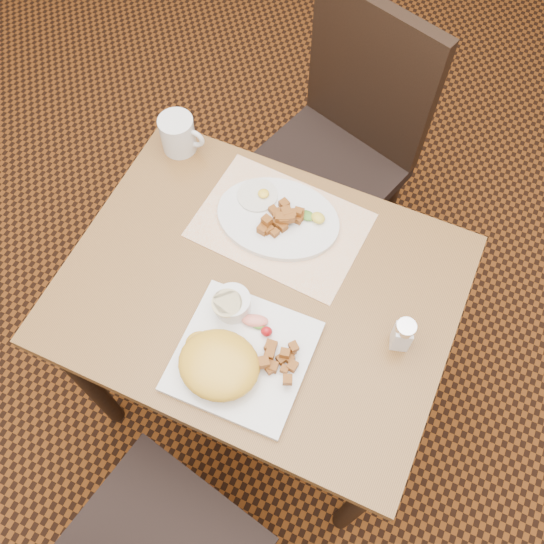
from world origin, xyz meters
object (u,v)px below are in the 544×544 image
Objects in this scene: plate_square at (243,356)px; salt_shaker at (403,334)px; chair_far at (340,142)px; plate_oval at (278,218)px; coffee_mug at (179,134)px; table at (260,306)px.

plate_square is 0.35m from salt_shaker.
chair_far is 0.51m from plate_oval.
salt_shaker is at bearing -22.39° from coffee_mug.
plate_oval is 0.35m from coffee_mug.
salt_shaker is 0.76m from coffee_mug.
table is 0.38m from salt_shaker.
salt_shaker is (0.37, -0.65, 0.26)m from chair_far.
salt_shaker is (0.37, -0.18, 0.04)m from plate_oval.
coffee_mug is (-0.40, 0.46, 0.04)m from plate_square.
chair_far reaches higher than plate_square.
plate_square is at bearing 112.10° from chair_far.
coffee_mug reaches higher than salt_shaker.
chair_far is 0.85m from plate_square.
coffee_mug is at bearing 64.58° from chair_far.
plate_square reaches higher than table.
chair_far is 9.70× the size of salt_shaker.
table is 9.00× the size of salt_shaker.
plate_square is 0.61m from coffee_mug.
plate_oval is (-0.03, 0.18, 0.12)m from table.
table is at bearing 109.82° from chair_far.
coffee_mug is (-0.33, -0.36, 0.26)m from chair_far.
coffee_mug reaches higher than plate_oval.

